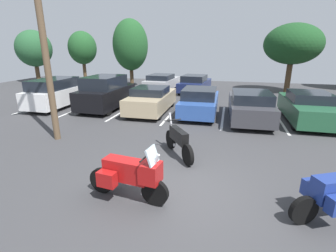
{
  "coord_description": "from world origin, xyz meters",
  "views": [
    {
      "loc": [
        1.09,
        -5.78,
        3.55
      ],
      "look_at": [
        -0.77,
        1.78,
        1.07
      ],
      "focal_mm": 26.53,
      "sensor_mm": 36.0,
      "label": 1
    }
  ],
  "objects_px": {
    "car_charcoal": "(250,106)",
    "utility_pole": "(39,11)",
    "motorcycle_second": "(178,141)",
    "car_blue": "(200,102)",
    "car_green": "(307,107)",
    "car_tan": "(151,100)",
    "motorcycle_touring": "(130,174)",
    "car_white": "(56,93)",
    "car_black": "(106,93)",
    "car_far_silver": "(162,82)",
    "car_far_navy": "(195,84)"
  },
  "relations": [
    {
      "from": "car_green",
      "to": "motorcycle_second",
      "type": "bearing_deg",
      "value": -133.95
    },
    {
      "from": "car_green",
      "to": "utility_pole",
      "type": "relative_size",
      "value": 0.52
    },
    {
      "from": "car_black",
      "to": "car_charcoal",
      "type": "distance_m",
      "value": 8.16
    },
    {
      "from": "car_far_silver",
      "to": "car_green",
      "type": "bearing_deg",
      "value": -37.65
    },
    {
      "from": "car_charcoal",
      "to": "utility_pole",
      "type": "xyz_separation_m",
      "value": [
        -7.69,
        -4.62,
        3.99
      ]
    },
    {
      "from": "car_white",
      "to": "car_blue",
      "type": "bearing_deg",
      "value": 2.43
    },
    {
      "from": "car_white",
      "to": "utility_pole",
      "type": "xyz_separation_m",
      "value": [
        3.58,
        -4.83,
        3.85
      ]
    },
    {
      "from": "motorcycle_second",
      "to": "car_black",
      "type": "bearing_deg",
      "value": 134.58
    },
    {
      "from": "car_blue",
      "to": "car_charcoal",
      "type": "bearing_deg",
      "value": -12.68
    },
    {
      "from": "motorcycle_second",
      "to": "car_tan",
      "type": "height_order",
      "value": "car_tan"
    },
    {
      "from": "car_black",
      "to": "car_charcoal",
      "type": "height_order",
      "value": "car_black"
    },
    {
      "from": "motorcycle_second",
      "to": "car_charcoal",
      "type": "distance_m",
      "value": 5.7
    },
    {
      "from": "car_blue",
      "to": "car_far_navy",
      "type": "bearing_deg",
      "value": 100.06
    },
    {
      "from": "car_black",
      "to": "car_green",
      "type": "height_order",
      "value": "car_black"
    },
    {
      "from": "car_black",
      "to": "utility_pole",
      "type": "xyz_separation_m",
      "value": [
        0.44,
        -5.17,
        3.78
      ]
    },
    {
      "from": "car_green",
      "to": "car_far_silver",
      "type": "height_order",
      "value": "car_green"
    },
    {
      "from": "car_far_navy",
      "to": "car_black",
      "type": "bearing_deg",
      "value": -122.19
    },
    {
      "from": "utility_pole",
      "to": "motorcycle_second",
      "type": "bearing_deg",
      "value": -4.96
    },
    {
      "from": "car_blue",
      "to": "motorcycle_second",
      "type": "bearing_deg",
      "value": -90.29
    },
    {
      "from": "motorcycle_touring",
      "to": "car_blue",
      "type": "bearing_deg",
      "value": 85.62
    },
    {
      "from": "car_green",
      "to": "car_white",
      "type": "bearing_deg",
      "value": -178.96
    },
    {
      "from": "car_far_silver",
      "to": "car_far_navy",
      "type": "relative_size",
      "value": 0.98
    },
    {
      "from": "car_far_navy",
      "to": "utility_pole",
      "type": "bearing_deg",
      "value": -107.91
    },
    {
      "from": "car_far_navy",
      "to": "car_green",
      "type": "bearing_deg",
      "value": -46.9
    },
    {
      "from": "car_white",
      "to": "car_tan",
      "type": "xyz_separation_m",
      "value": [
        5.97,
        0.29,
        -0.18
      ]
    },
    {
      "from": "car_tan",
      "to": "car_charcoal",
      "type": "distance_m",
      "value": 5.33
    },
    {
      "from": "utility_pole",
      "to": "car_charcoal",
      "type": "bearing_deg",
      "value": 31.0
    },
    {
      "from": "car_black",
      "to": "car_charcoal",
      "type": "xyz_separation_m",
      "value": [
        8.13,
        -0.54,
        -0.21
      ]
    },
    {
      "from": "car_green",
      "to": "utility_pole",
      "type": "height_order",
      "value": "utility_pole"
    },
    {
      "from": "car_blue",
      "to": "car_green",
      "type": "height_order",
      "value": "car_green"
    },
    {
      "from": "car_tan",
      "to": "utility_pole",
      "type": "bearing_deg",
      "value": -114.98
    },
    {
      "from": "motorcycle_second",
      "to": "car_charcoal",
      "type": "relative_size",
      "value": 0.4
    },
    {
      "from": "car_black",
      "to": "motorcycle_second",
      "type": "bearing_deg",
      "value": -45.42
    },
    {
      "from": "car_white",
      "to": "car_charcoal",
      "type": "distance_m",
      "value": 11.28
    },
    {
      "from": "motorcycle_second",
      "to": "car_white",
      "type": "height_order",
      "value": "car_white"
    },
    {
      "from": "motorcycle_second",
      "to": "car_blue",
      "type": "bearing_deg",
      "value": 89.71
    },
    {
      "from": "car_charcoal",
      "to": "car_far_silver",
      "type": "relative_size",
      "value": 1.04
    },
    {
      "from": "car_charcoal",
      "to": "car_green",
      "type": "bearing_deg",
      "value": 9.73
    },
    {
      "from": "car_charcoal",
      "to": "car_green",
      "type": "distance_m",
      "value": 2.76
    },
    {
      "from": "car_black",
      "to": "motorcycle_touring",
      "type": "bearing_deg",
      "value": -59.6
    },
    {
      "from": "car_tan",
      "to": "car_blue",
      "type": "distance_m",
      "value": 2.73
    },
    {
      "from": "car_green",
      "to": "utility_pole",
      "type": "distance_m",
      "value": 12.27
    },
    {
      "from": "car_white",
      "to": "utility_pole",
      "type": "relative_size",
      "value": 0.48
    },
    {
      "from": "car_black",
      "to": "car_green",
      "type": "xyz_separation_m",
      "value": [
        10.86,
        -0.08,
        -0.24
      ]
    },
    {
      "from": "car_white",
      "to": "car_green",
      "type": "bearing_deg",
      "value": 1.04
    },
    {
      "from": "motorcycle_touring",
      "to": "utility_pole",
      "type": "relative_size",
      "value": 0.23
    },
    {
      "from": "car_tan",
      "to": "car_charcoal",
      "type": "relative_size",
      "value": 0.97
    },
    {
      "from": "motorcycle_second",
      "to": "car_far_silver",
      "type": "bearing_deg",
      "value": 107.49
    },
    {
      "from": "motorcycle_touring",
      "to": "car_charcoal",
      "type": "bearing_deg",
      "value": 67.59
    },
    {
      "from": "car_blue",
      "to": "car_charcoal",
      "type": "relative_size",
      "value": 0.96
    }
  ]
}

